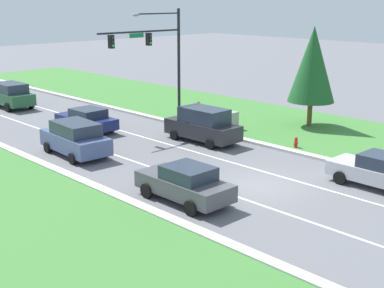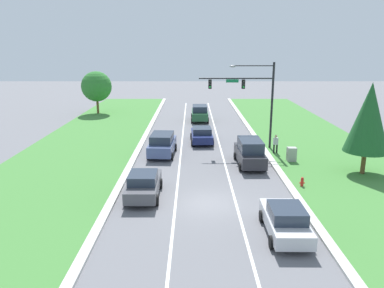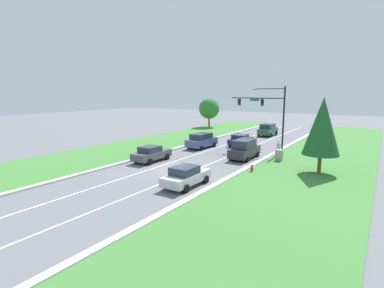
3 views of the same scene
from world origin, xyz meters
name	(u,v)px [view 1 (image 1 of 3)]	position (x,y,z in m)	size (l,w,h in m)	color
ground_plane	(260,186)	(0.00, 0.00, 0.00)	(160.00, 160.00, 0.00)	slate
curb_strip_right	(328,160)	(5.65, 0.00, 0.07)	(0.50, 90.00, 0.15)	beige
curb_strip_left	(168,218)	(-5.65, 0.00, 0.07)	(0.50, 90.00, 0.15)	beige
grass_verge_right	(376,143)	(10.90, 0.00, 0.04)	(10.00, 90.00, 0.08)	#427F38
grass_verge_left	(47,264)	(-10.90, 0.00, 0.04)	(10.00, 90.00, 0.08)	#427F38
lane_stripe_inner_left	(234,196)	(-1.80, 0.00, 0.00)	(0.14, 81.00, 0.01)	white
lane_stripe_inner_right	(284,177)	(1.80, 0.00, 0.00)	(0.14, 81.00, 0.01)	white
traffic_signal_mast	(158,50)	(4.43, 12.37, 5.12)	(6.61, 0.41, 7.74)	black
slate_blue_suv	(75,138)	(-3.37, 10.28, 0.96)	(2.36, 4.76, 1.88)	#475684
silver_sedan	(379,171)	(3.77, -3.83, 0.79)	(2.04, 4.42, 1.57)	silver
forest_suv	(11,95)	(0.14, 25.34, 1.02)	(2.16, 4.63, 1.96)	#235633
graphite_sedan	(185,183)	(-3.81, 1.02, 0.82)	(2.05, 4.46, 1.61)	#4C4C51
charcoal_suv	(203,125)	(3.71, 7.44, 1.04)	(2.12, 4.87, 2.08)	#28282D
navy_sedan	(87,120)	(0.13, 14.54, 0.77)	(2.24, 4.53, 1.53)	navy
utility_cabinet	(232,121)	(7.20, 8.26, 0.60)	(0.70, 0.60, 1.20)	#9E9E99
pedestrian	(199,112)	(6.41, 10.57, 0.94)	(0.40, 0.26, 1.69)	black
fire_hydrant	(296,143)	(6.47, 2.65, 0.34)	(0.34, 0.20, 0.70)	red
conifer_near_right_tree	(313,64)	(11.62, 5.23, 4.20)	(3.09, 3.09, 6.68)	brown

